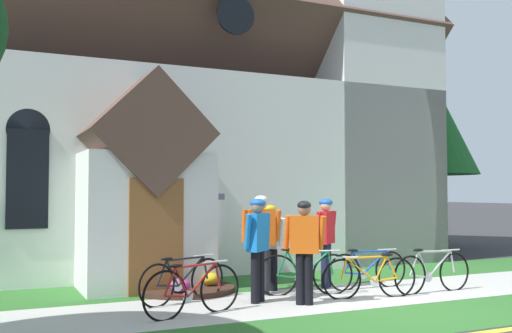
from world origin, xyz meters
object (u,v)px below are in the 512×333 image
object	(u,v)px
bicycle_red	(432,272)
bicycle_green	(193,290)
bicycle_blue	(305,273)
cyclist_in_blue_jersey	(258,241)
bicycle_white	(367,269)
roadside_conifer	(421,115)
cyclist_in_orange_jersey	(261,235)
cyclist_in_yellow_jersey	(304,243)
church_sign	(177,225)
bicycle_orange	(183,280)
bicycle_silver	(370,277)
cyclist_in_green_jersey	(270,241)
cyclist_in_white_jersey	(326,235)

from	to	relation	value
bicycle_red	bicycle_green	distance (m)	4.63
bicycle_blue	cyclist_in_blue_jersey	size ratio (longest dim) A/B	0.99
bicycle_white	roadside_conifer	size ratio (longest dim) A/B	0.27
cyclist_in_orange_jersey	cyclist_in_yellow_jersey	bearing A→B (deg)	-78.58
church_sign	bicycle_red	world-z (taller)	church_sign
bicycle_orange	roadside_conifer	size ratio (longest dim) A/B	0.26
bicycle_green	cyclist_in_blue_jersey	xyz separation A→B (m)	(1.32, 0.53, 0.65)
roadside_conifer	bicycle_red	bearing A→B (deg)	-129.80
bicycle_red	cyclist_in_orange_jersey	bearing A→B (deg)	158.89
bicycle_silver	roadside_conifer	bearing A→B (deg)	44.38
church_sign	bicycle_silver	world-z (taller)	church_sign
cyclist_in_yellow_jersey	bicycle_orange	bearing A→B (deg)	149.07
bicycle_red	cyclist_in_green_jersey	xyz separation A→B (m)	(-2.60, 1.44, 0.55)
bicycle_silver	cyclist_in_white_jersey	xyz separation A→B (m)	(-0.12, 1.26, 0.65)
cyclist_in_green_jersey	cyclist_in_white_jersey	xyz separation A→B (m)	(1.12, -0.16, 0.09)
bicycle_blue	cyclist_in_white_jersey	world-z (taller)	cyclist_in_white_jersey
bicycle_red	bicycle_orange	bearing A→B (deg)	167.15
bicycle_silver	cyclist_in_orange_jersey	distance (m)	2.05
cyclist_in_white_jersey	bicycle_orange	bearing A→B (deg)	-174.81
bicycle_green	cyclist_in_white_jersey	world-z (taller)	cyclist_in_white_jersey
cyclist_in_green_jersey	bicycle_orange	bearing A→B (deg)	-167.03
church_sign	cyclist_in_yellow_jersey	distance (m)	2.90
bicycle_orange	cyclist_in_green_jersey	bearing A→B (deg)	12.97
cyclist_in_white_jersey	cyclist_in_green_jersey	bearing A→B (deg)	172.11
bicycle_orange	cyclist_in_blue_jersey	world-z (taller)	cyclist_in_blue_jersey
cyclist_in_green_jersey	bicycle_white	bearing A→B (deg)	-17.71
bicycle_green	bicycle_white	size ratio (longest dim) A/B	0.95
cyclist_in_blue_jersey	bicycle_white	bearing A→B (deg)	8.97
bicycle_orange	bicycle_red	bearing A→B (deg)	-12.85
cyclist_in_blue_jersey	cyclist_in_yellow_jersey	distance (m)	0.79
bicycle_white	bicycle_green	bearing A→B (deg)	-166.40
bicycle_orange	cyclist_in_white_jersey	distance (m)	3.05
cyclist_in_orange_jersey	roadside_conifer	size ratio (longest dim) A/B	0.27
bicycle_silver	cyclist_in_white_jersey	bearing A→B (deg)	95.31
bicycle_orange	bicycle_green	size ratio (longest dim) A/B	1.00
bicycle_white	cyclist_in_blue_jersey	xyz separation A→B (m)	(-2.50, -0.39, 0.66)
church_sign	cyclist_in_yellow_jersey	bearing A→B (deg)	-61.54
bicycle_orange	cyclist_in_blue_jersey	bearing A→B (deg)	-25.50
bicycle_silver	bicycle_orange	bearing A→B (deg)	162.29
bicycle_blue	roadside_conifer	world-z (taller)	roadside_conifer
bicycle_blue	bicycle_white	world-z (taller)	bicycle_blue
cyclist_in_yellow_jersey	roadside_conifer	size ratio (longest dim) A/B	0.26
church_sign	bicycle_blue	bearing A→B (deg)	-43.31
cyclist_in_green_jersey	cyclist_in_orange_jersey	bearing A→B (deg)	-138.13
bicycle_red	cyclist_in_white_jersey	distance (m)	2.06
bicycle_orange	bicycle_green	xyz separation A→B (m)	(-0.18, -1.07, 0.01)
bicycle_green	bicycle_blue	bearing A→B (deg)	19.15
bicycle_red	cyclist_in_white_jersey	xyz separation A→B (m)	(-1.48, 1.28, 0.64)
bicycle_red	church_sign	bearing A→B (deg)	148.41
bicycle_silver	bicycle_orange	distance (m)	3.24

